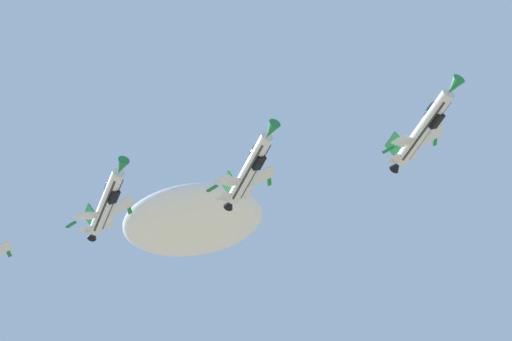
# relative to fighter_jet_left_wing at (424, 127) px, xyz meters

# --- Properties ---
(cloud_high_distant) EXTENTS (49.71, 31.58, 15.00)m
(cloud_high_distant) POSITION_rel_fighter_jet_left_wing_xyz_m (-76.43, 119.95, 116.94)
(cloud_high_distant) COLOR white
(fighter_jet_left_wing) EXTENTS (11.31, 13.50, 5.90)m
(fighter_jet_left_wing) POSITION_rel_fighter_jet_left_wing_xyz_m (0.00, 0.00, 0.00)
(fighter_jet_left_wing) COLOR silver
(fighter_jet_right_wing) EXTENTS (11.45, 13.50, 5.47)m
(fighter_jet_right_wing) POSITION_rel_fighter_jet_left_wing_xyz_m (-22.83, 0.41, -0.75)
(fighter_jet_right_wing) COLOR silver
(fighter_jet_left_outer) EXTENTS (11.17, 13.50, 6.38)m
(fighter_jet_left_outer) POSITION_rel_fighter_jet_left_wing_xyz_m (-43.30, 1.62, -0.43)
(fighter_jet_left_outer) COLOR silver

